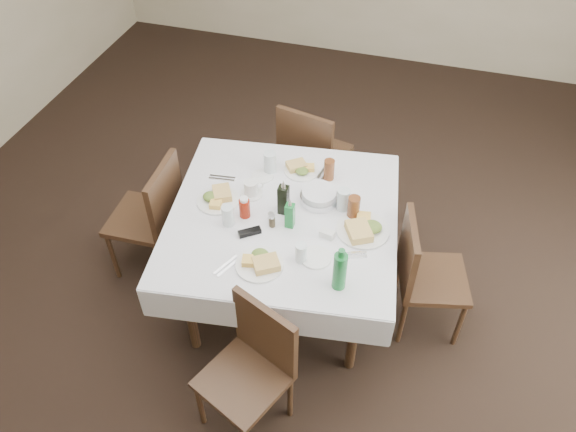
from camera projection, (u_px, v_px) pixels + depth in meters
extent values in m
plane|color=black|center=(293.00, 300.00, 3.84)|extent=(7.00, 7.00, 0.00)
cylinder|color=#322113|center=(190.00, 311.00, 3.33)|extent=(0.06, 0.06, 0.72)
cylinder|color=#322113|center=(227.00, 200.00, 4.02)|extent=(0.06, 0.06, 0.72)
cylinder|color=#322113|center=(354.00, 332.00, 3.23)|extent=(0.06, 0.06, 0.72)
cylinder|color=#322113|center=(363.00, 215.00, 3.92)|extent=(0.06, 0.06, 0.72)
cube|color=#322113|center=(283.00, 218.00, 3.36)|extent=(1.38, 1.38, 0.03)
cube|color=white|center=(283.00, 215.00, 3.35)|extent=(1.51, 1.51, 0.01)
cube|color=white|center=(298.00, 160.00, 3.90)|extent=(1.33, 0.20, 0.22)
cube|color=white|center=(263.00, 318.00, 2.95)|extent=(1.33, 0.20, 0.22)
cube|color=white|center=(394.00, 240.00, 3.35)|extent=(0.20, 1.33, 0.22)
cube|color=white|center=(177.00, 216.00, 3.50)|extent=(0.20, 1.33, 0.22)
cube|color=#322113|center=(316.00, 154.00, 4.27)|extent=(0.52, 0.52, 0.04)
cube|color=#322113|center=(304.00, 142.00, 3.98)|extent=(0.43, 0.13, 0.48)
cylinder|color=#322113|center=(347.00, 170.00, 4.48)|extent=(0.04, 0.04, 0.45)
cylinder|color=#322113|center=(325.00, 198.00, 4.24)|extent=(0.04, 0.04, 0.45)
cylinder|color=#322113|center=(305.00, 156.00, 4.61)|extent=(0.04, 0.04, 0.45)
cylinder|color=#322113|center=(282.00, 182.00, 4.37)|extent=(0.04, 0.04, 0.45)
cube|color=#322113|center=(243.00, 381.00, 2.94)|extent=(0.54, 0.54, 0.04)
cube|color=#322113|center=(265.00, 334.00, 2.89)|extent=(0.39, 0.20, 0.44)
cylinder|color=#322113|center=(200.00, 404.00, 3.07)|extent=(0.03, 0.03, 0.42)
cylinder|color=#322113|center=(244.00, 360.00, 3.27)|extent=(0.03, 0.03, 0.42)
cylinder|color=#322113|center=(290.00, 396.00, 3.11)|extent=(0.03, 0.03, 0.42)
cube|color=#322113|center=(433.00, 279.00, 3.43)|extent=(0.49, 0.49, 0.04)
cube|color=#322113|center=(408.00, 254.00, 3.28)|extent=(0.13, 0.41, 0.44)
cylinder|color=#322113|center=(460.00, 324.00, 3.45)|extent=(0.03, 0.03, 0.42)
cylinder|color=#322113|center=(402.00, 321.00, 3.46)|extent=(0.03, 0.03, 0.42)
cylinder|color=#322113|center=(451.00, 279.00, 3.70)|extent=(0.03, 0.03, 0.42)
cylinder|color=#322113|center=(397.00, 277.00, 3.71)|extent=(0.03, 0.03, 0.42)
cube|color=#322113|center=(144.00, 218.00, 3.77)|extent=(0.45, 0.45, 0.04)
cube|color=#322113|center=(165.00, 198.00, 3.57)|extent=(0.06, 0.43, 0.47)
cylinder|color=#322113|center=(136.00, 218.00, 4.09)|extent=(0.04, 0.04, 0.44)
cylinder|color=#322113|center=(184.00, 227.00, 4.02)|extent=(0.04, 0.04, 0.44)
cylinder|color=#322113|center=(113.00, 255.00, 3.83)|extent=(0.04, 0.04, 0.44)
cylinder|color=#322113|center=(163.00, 265.00, 3.77)|extent=(0.04, 0.04, 0.44)
cylinder|color=white|center=(302.00, 170.00, 3.63)|extent=(0.23, 0.23, 0.01)
cube|color=gold|center=(296.00, 165.00, 3.62)|extent=(0.15, 0.15, 0.04)
cube|color=#F1B14B|center=(308.00, 168.00, 3.61)|extent=(0.09, 0.08, 0.03)
ellipsoid|color=#496F29|center=(302.00, 171.00, 3.58)|extent=(0.09, 0.08, 0.04)
cylinder|color=white|center=(259.00, 264.00, 3.06)|extent=(0.27, 0.27, 0.01)
cube|color=gold|center=(266.00, 264.00, 3.02)|extent=(0.17, 0.17, 0.04)
cube|color=#F1B14B|center=(250.00, 261.00, 3.04)|extent=(0.10, 0.09, 0.03)
ellipsoid|color=#496F29|center=(260.00, 255.00, 3.07)|extent=(0.10, 0.09, 0.04)
cylinder|color=white|center=(363.00, 230.00, 3.24)|extent=(0.31, 0.31, 0.02)
cube|color=gold|center=(359.00, 231.00, 3.19)|extent=(0.19, 0.20, 0.05)
cube|color=#F1B14B|center=(363.00, 220.00, 3.26)|extent=(0.10, 0.11, 0.04)
ellipsoid|color=#496F29|center=(372.00, 227.00, 3.21)|extent=(0.11, 0.10, 0.05)
cylinder|color=white|center=(218.00, 200.00, 3.42)|extent=(0.26, 0.26, 0.01)
cube|color=gold|center=(222.00, 193.00, 3.43)|extent=(0.16, 0.17, 0.04)
cube|color=#F1B14B|center=(216.00, 203.00, 3.37)|extent=(0.08, 0.10, 0.03)
ellipsoid|color=#496F29|center=(211.00, 196.00, 3.40)|extent=(0.10, 0.09, 0.04)
cylinder|color=white|center=(263.00, 176.00, 3.59)|extent=(0.14, 0.14, 0.01)
cylinder|color=white|center=(316.00, 257.00, 3.09)|extent=(0.17, 0.17, 0.01)
cylinder|color=silver|center=(270.00, 163.00, 3.57)|extent=(0.08, 0.08, 0.15)
cylinder|color=silver|center=(301.00, 253.00, 3.05)|extent=(0.06, 0.06, 0.12)
cylinder|color=silver|center=(343.00, 200.00, 3.33)|extent=(0.08, 0.08, 0.14)
cylinder|color=silver|center=(228.00, 215.00, 3.24)|extent=(0.07, 0.07, 0.13)
cylinder|color=brown|center=(329.00, 170.00, 3.53)|extent=(0.07, 0.07, 0.14)
cylinder|color=brown|center=(354.00, 208.00, 3.28)|extent=(0.07, 0.07, 0.15)
cylinder|color=silver|center=(319.00, 198.00, 3.41)|extent=(0.23, 0.23, 0.04)
cylinder|color=white|center=(319.00, 194.00, 3.39)|extent=(0.21, 0.21, 0.05)
cube|color=black|center=(283.00, 200.00, 3.29)|extent=(0.06, 0.06, 0.19)
cone|color=silver|center=(283.00, 184.00, 3.21)|extent=(0.03, 0.03, 0.05)
cube|color=#17722F|center=(290.00, 215.00, 3.22)|extent=(0.05, 0.05, 0.16)
cone|color=silver|center=(290.00, 202.00, 3.15)|extent=(0.03, 0.03, 0.05)
cylinder|color=#961C0A|center=(245.00, 208.00, 3.29)|extent=(0.07, 0.07, 0.12)
cylinder|color=white|center=(244.00, 199.00, 3.24)|extent=(0.05, 0.05, 0.02)
cylinder|color=white|center=(271.00, 220.00, 3.26)|extent=(0.04, 0.04, 0.07)
cylinder|color=silver|center=(271.00, 214.00, 3.23)|extent=(0.04, 0.04, 0.01)
cylinder|color=#3B3120|center=(272.00, 222.00, 3.25)|extent=(0.04, 0.04, 0.07)
cylinder|color=silver|center=(272.00, 216.00, 3.22)|extent=(0.04, 0.04, 0.01)
cylinder|color=white|center=(251.00, 194.00, 3.47)|extent=(0.14, 0.14, 0.01)
cylinder|color=white|center=(251.00, 188.00, 3.43)|extent=(0.09, 0.09, 0.09)
cylinder|color=black|center=(251.00, 184.00, 3.41)|extent=(0.07, 0.07, 0.01)
torus|color=white|center=(259.00, 185.00, 3.44)|extent=(0.06, 0.05, 0.06)
cube|color=black|center=(250.00, 232.00, 3.22)|extent=(0.13, 0.11, 0.03)
cylinder|color=#17722F|center=(340.00, 271.00, 2.88)|extent=(0.07, 0.07, 0.24)
cylinder|color=#17722F|center=(342.00, 253.00, 2.78)|extent=(0.03, 0.03, 0.04)
cube|color=white|center=(327.00, 234.00, 3.20)|extent=(0.09, 0.06, 0.04)
cube|color=pink|center=(327.00, 233.00, 3.19)|extent=(0.07, 0.04, 0.02)
cube|color=silver|center=(323.00, 170.00, 3.63)|extent=(0.04, 0.18, 0.01)
cube|color=silver|center=(327.00, 172.00, 3.62)|extent=(0.04, 0.18, 0.01)
cube|color=silver|center=(229.00, 267.00, 3.04)|extent=(0.08, 0.16, 0.01)
cube|color=silver|center=(225.00, 265.00, 3.06)|extent=(0.08, 0.16, 0.01)
cube|color=silver|center=(351.00, 257.00, 3.10)|extent=(0.17, 0.08, 0.01)
cube|color=silver|center=(350.00, 253.00, 3.12)|extent=(0.17, 0.08, 0.01)
cube|color=silver|center=(223.00, 177.00, 3.58)|extent=(0.17, 0.03, 0.01)
cube|color=silver|center=(222.00, 179.00, 3.56)|extent=(0.17, 0.03, 0.01)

